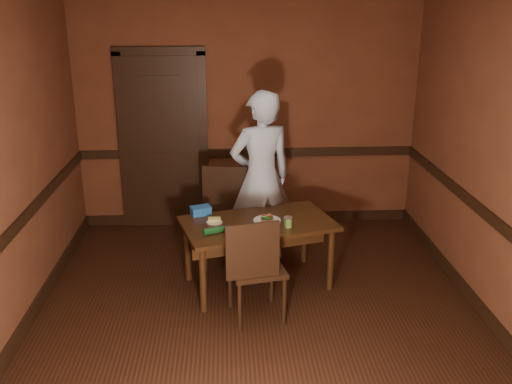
{
  "coord_description": "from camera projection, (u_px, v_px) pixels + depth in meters",
  "views": [
    {
      "loc": [
        -0.25,
        -4.4,
        2.69
      ],
      "look_at": [
        0.0,
        0.35,
        1.05
      ],
      "focal_mm": 40.0,
      "sensor_mm": 36.0,
      "label": 1
    }
  ],
  "objects": [
    {
      "name": "floor",
      "position": [
        258.0,
        317.0,
        5.04
      ],
      "size": [
        4.0,
        4.5,
        0.01
      ],
      "primitive_type": "cube",
      "color": "black",
      "rests_on": "ground"
    },
    {
      "name": "chair_near",
      "position": [
        256.0,
        266.0,
        4.91
      ],
      "size": [
        0.53,
        0.53,
        0.97
      ],
      "primitive_type": null,
      "rotation": [
        0.0,
        0.0,
        3.34
      ],
      "color": "black",
      "rests_on": "floor"
    },
    {
      "name": "chair_far",
      "position": [
        228.0,
        219.0,
        5.91
      ],
      "size": [
        0.53,
        0.53,
        1.01
      ],
      "primitive_type": null,
      "rotation": [
        0.0,
        0.0,
        -0.14
      ],
      "color": "black",
      "rests_on": "floor"
    },
    {
      "name": "food_tub",
      "position": [
        201.0,
        211.0,
        5.57
      ],
      "size": [
        0.23,
        0.19,
        0.08
      ],
      "rotation": [
        0.0,
        0.0,
        0.33
      ],
      "color": "#2360B1",
      "rests_on": "dining_table"
    },
    {
      "name": "baseboard_back",
      "position": [
        248.0,
        218.0,
        7.13
      ],
      "size": [
        4.0,
        0.03,
        0.12
      ],
      "primitive_type": "cube",
      "color": "black",
      "rests_on": "ground"
    },
    {
      "name": "wall_left",
      "position": [
        6.0,
        175.0,
        4.5
      ],
      "size": [
        0.02,
        4.5,
        2.7
      ],
      "primitive_type": "cube",
      "color": "#5A2E1B",
      "rests_on": "ground"
    },
    {
      "name": "wall_back",
      "position": [
        247.0,
        116.0,
        6.73
      ],
      "size": [
        4.0,
        0.02,
        2.7
      ],
      "primitive_type": "cube",
      "color": "#5A2E1B",
      "rests_on": "ground"
    },
    {
      "name": "sauce_jar",
      "position": [
        288.0,
        222.0,
        5.27
      ],
      "size": [
        0.08,
        0.08,
        0.1
      ],
      "rotation": [
        0.0,
        0.0,
        0.36
      ],
      "color": "#5D8C39",
      "rests_on": "dining_table"
    },
    {
      "name": "wrapped_veg",
      "position": [
        215.0,
        230.0,
        5.13
      ],
      "size": [
        0.23,
        0.15,
        0.06
      ],
      "primitive_type": "cylinder",
      "rotation": [
        0.0,
        1.57,
        0.41
      ],
      "color": "#103A17",
      "rests_on": "dining_table"
    },
    {
      "name": "dining_table",
      "position": [
        258.0,
        254.0,
        5.51
      ],
      "size": [
        1.57,
        1.15,
        0.66
      ],
      "primitive_type": "cube",
      "rotation": [
        0.0,
        0.0,
        0.28
      ],
      "color": "black",
      "rests_on": "floor"
    },
    {
      "name": "door",
      "position": [
        163.0,
        139.0,
        6.73
      ],
      "size": [
        1.05,
        0.07,
        2.2
      ],
      "color": "black",
      "rests_on": "ground"
    },
    {
      "name": "baseboard_right",
      "position": [
        478.0,
        305.0,
        5.12
      ],
      "size": [
        0.03,
        4.5,
        0.12
      ],
      "primitive_type": "cube",
      "color": "black",
      "rests_on": "ground"
    },
    {
      "name": "cheese_saucer",
      "position": [
        214.0,
        221.0,
        5.37
      ],
      "size": [
        0.15,
        0.15,
        0.05
      ],
      "rotation": [
        0.0,
        0.0,
        -0.17
      ],
      "color": "white",
      "rests_on": "dining_table"
    },
    {
      "name": "wall_right",
      "position": [
        500.0,
        167.0,
        4.7
      ],
      "size": [
        0.02,
        4.5,
        2.7
      ],
      "primitive_type": "cube",
      "color": "#5A2E1B",
      "rests_on": "ground"
    },
    {
      "name": "baseboard_left",
      "position": [
        29.0,
        317.0,
        4.92
      ],
      "size": [
        0.03,
        4.5,
        0.12
      ],
      "primitive_type": "cube",
      "color": "black",
      "rests_on": "ground"
    },
    {
      "name": "dado_back",
      "position": [
        248.0,
        153.0,
        6.86
      ],
      "size": [
        4.0,
        0.03,
        0.1
      ],
      "primitive_type": "cube",
      "color": "black",
      "rests_on": "ground"
    },
    {
      "name": "sandwich_plate",
      "position": [
        267.0,
        220.0,
        5.4
      ],
      "size": [
        0.26,
        0.26,
        0.07
      ],
      "rotation": [
        0.0,
        0.0,
        -0.28
      ],
      "color": "white",
      "rests_on": "dining_table"
    },
    {
      "name": "person",
      "position": [
        261.0,
        178.0,
        5.89
      ],
      "size": [
        0.76,
        0.61,
        1.82
      ],
      "primitive_type": "imported",
      "rotation": [
        0.0,
        0.0,
        3.44
      ],
      "color": "silver",
      "rests_on": "floor"
    },
    {
      "name": "wall_front",
      "position": [
        288.0,
        322.0,
        2.48
      ],
      "size": [
        4.0,
        0.02,
        2.7
      ],
      "primitive_type": "cube",
      "color": "#5A2E1B",
      "rests_on": "ground"
    },
    {
      "name": "dado_left",
      "position": [
        16.0,
        228.0,
        4.65
      ],
      "size": [
        0.03,
        4.5,
        0.1
      ],
      "primitive_type": "cube",
      "color": "black",
      "rests_on": "ground"
    },
    {
      "name": "dado_right",
      "position": [
        491.0,
        218.0,
        4.85
      ],
      "size": [
        0.03,
        4.5,
        0.1
      ],
      "primitive_type": "cube",
      "color": "black",
      "rests_on": "ground"
    }
  ]
}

